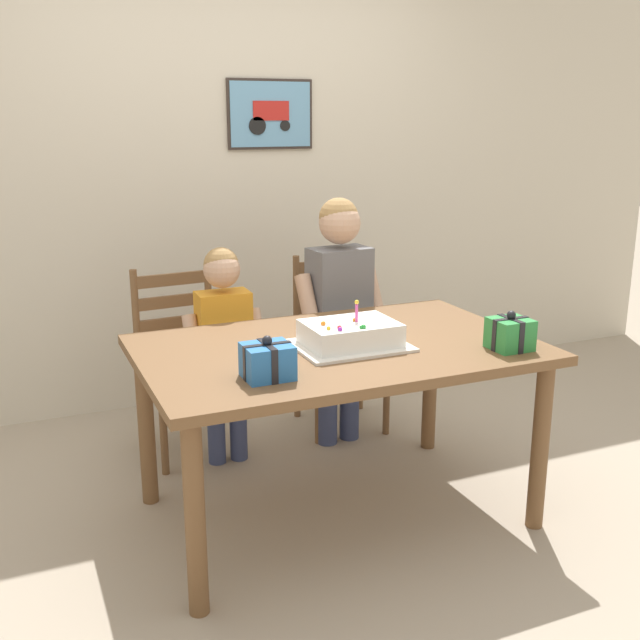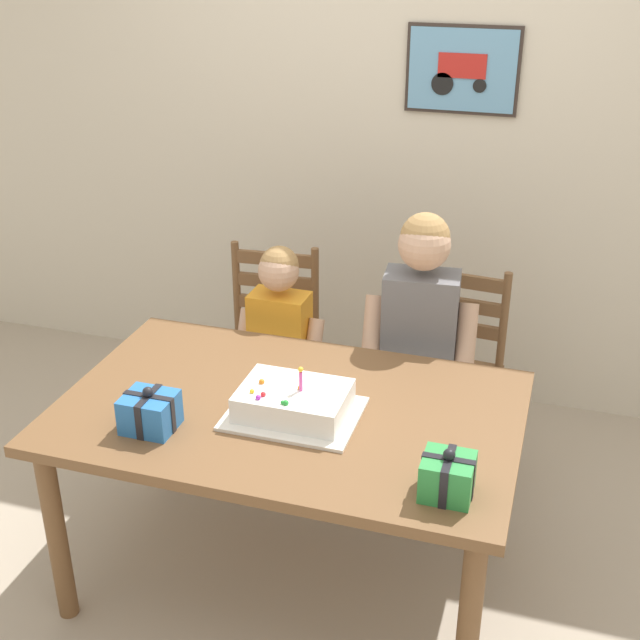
{
  "view_description": "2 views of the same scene",
  "coord_description": "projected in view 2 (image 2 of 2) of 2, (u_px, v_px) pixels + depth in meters",
  "views": [
    {
      "loc": [
        -1.21,
        -2.62,
        1.64
      ],
      "look_at": [
        -0.05,
        0.07,
        0.84
      ],
      "focal_mm": 42.11,
      "sensor_mm": 36.0,
      "label": 1
    },
    {
      "loc": [
        0.84,
        -2.34,
        2.28
      ],
      "look_at": [
        0.05,
        0.21,
        0.99
      ],
      "focal_mm": 47.47,
      "sensor_mm": 36.0,
      "label": 2
    }
  ],
  "objects": [
    {
      "name": "dining_table",
      "position": [
        289.0,
        428.0,
        2.95
      ],
      "size": [
        1.58,
        1.0,
        0.75
      ],
      "color": "brown",
      "rests_on": "ground"
    },
    {
      "name": "gift_box_red_large",
      "position": [
        150.0,
        412.0,
        2.76
      ],
      "size": [
        0.17,
        0.15,
        0.16
      ],
      "color": "#286BB7",
      "rests_on": "dining_table"
    },
    {
      "name": "chair_right",
      "position": [
        449.0,
        374.0,
        3.69
      ],
      "size": [
        0.46,
        0.46,
        0.92
      ],
      "color": "brown",
      "rests_on": "ground"
    },
    {
      "name": "ground_plane",
      "position": [
        292.0,
        575.0,
        3.23
      ],
      "size": [
        20.0,
        20.0,
        0.0
      ],
      "primitive_type": "plane",
      "color": "tan"
    },
    {
      "name": "gift_box_beside_cake",
      "position": [
        447.0,
        476.0,
        2.44
      ],
      "size": [
        0.16,
        0.15,
        0.16
      ],
      "color": "#2D8E42",
      "rests_on": "dining_table"
    },
    {
      "name": "child_younger",
      "position": [
        280.0,
        339.0,
        3.61
      ],
      "size": [
        0.38,
        0.22,
        1.06
      ],
      "color": "#38426B",
      "rests_on": "ground"
    },
    {
      "name": "chair_left",
      "position": [
        268.0,
        348.0,
        3.92
      ],
      "size": [
        0.45,
        0.45,
        0.92
      ],
      "color": "brown",
      "rests_on": "ground"
    },
    {
      "name": "back_wall",
      "position": [
        398.0,
        140.0,
        4.06
      ],
      "size": [
        6.4,
        0.11,
        2.6
      ],
      "color": "beige",
      "rests_on": "ground"
    },
    {
      "name": "child_older",
      "position": [
        419.0,
        332.0,
        3.39
      ],
      "size": [
        0.47,
        0.28,
        1.26
      ],
      "color": "#38426B",
      "rests_on": "ground"
    },
    {
      "name": "birthday_cake",
      "position": [
        294.0,
        403.0,
        2.84
      ],
      "size": [
        0.44,
        0.34,
        0.19
      ],
      "color": "white",
      "rests_on": "dining_table"
    }
  ]
}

